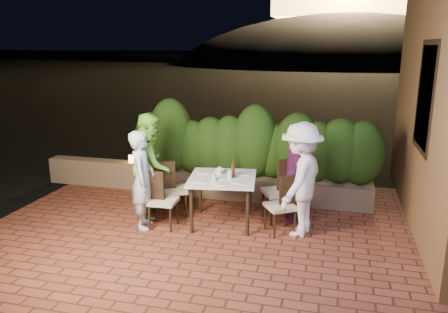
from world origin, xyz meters
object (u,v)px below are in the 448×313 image
(chair_left_front, at_px, (163,200))
(chair_left_back, at_px, (174,188))
(diner_green, at_px, (152,165))
(parapet_lamp, at_px, (131,159))
(chair_right_front, at_px, (280,205))
(diner_purple, at_px, (295,174))
(dining_table, at_px, (222,200))
(diner_blue, at_px, (143,180))
(diner_white, at_px, (301,180))
(beer_bottle, at_px, (233,168))
(chair_right_back, at_px, (278,190))
(bowl, at_px, (219,171))

(chair_left_front, distance_m, chair_left_back, 0.51)
(diner_green, height_order, parapet_lamp, diner_green)
(chair_right_front, distance_m, diner_purple, 0.64)
(dining_table, bearing_deg, parapet_lamp, 149.46)
(diner_blue, height_order, diner_white, diner_white)
(dining_table, relative_size, chair_right_front, 1.17)
(parapet_lamp, bearing_deg, chair_left_front, -50.87)
(diner_white, bearing_deg, beer_bottle, -82.20)
(chair_right_back, relative_size, diner_purple, 0.65)
(chair_right_front, height_order, diner_blue, diner_blue)
(bowl, relative_size, diner_purple, 0.11)
(chair_right_back, bearing_deg, bowl, -22.82)
(diner_white, bearing_deg, bowl, -88.73)
(dining_table, xyz_separation_m, beer_bottle, (0.15, 0.06, 0.51))
(diner_blue, bearing_deg, chair_right_back, -84.00)
(dining_table, distance_m, bowl, 0.49)
(chair_left_back, relative_size, parapet_lamp, 6.47)
(diner_green, bearing_deg, chair_right_front, -109.06)
(diner_green, bearing_deg, chair_left_front, -154.51)
(chair_right_back, distance_m, parapet_lamp, 3.11)
(chair_right_front, bearing_deg, parapet_lamp, -57.84)
(chair_left_back, relative_size, chair_right_back, 0.92)
(diner_green, relative_size, parapet_lamp, 11.98)
(dining_table, relative_size, parapet_lamp, 7.12)
(chair_left_front, relative_size, diner_white, 0.52)
(chair_right_back, height_order, diner_green, diner_green)
(dining_table, height_order, bowl, bowl)
(beer_bottle, relative_size, diner_white, 0.17)
(chair_left_back, bearing_deg, chair_left_front, -111.76)
(diner_blue, bearing_deg, chair_left_front, -93.08)
(diner_purple, bearing_deg, chair_left_back, -91.95)
(dining_table, xyz_separation_m, diner_blue, (-1.12, -0.43, 0.37))
(chair_right_back, relative_size, diner_white, 0.59)
(dining_table, bearing_deg, chair_right_back, 23.59)
(dining_table, height_order, diner_purple, diner_purple)
(diner_blue, distance_m, diner_purple, 2.34)
(bowl, xyz_separation_m, diner_purple, (1.18, 0.16, -0.01))
(chair_right_back, distance_m, diner_blue, 2.10)
(chair_right_back, bearing_deg, chair_right_front, 72.28)
(diner_blue, height_order, diner_green, diner_green)
(chair_right_front, xyz_separation_m, chair_right_back, (-0.09, 0.47, 0.06))
(chair_left_front, xyz_separation_m, diner_blue, (-0.29, -0.07, 0.31))
(chair_right_front, bearing_deg, dining_table, -40.55)
(beer_bottle, xyz_separation_m, chair_right_front, (0.76, -0.17, -0.46))
(bowl, bearing_deg, diner_white, -14.53)
(bowl, bearing_deg, diner_blue, -145.76)
(dining_table, xyz_separation_m, chair_right_front, (0.91, -0.11, 0.05))
(dining_table, xyz_separation_m, chair_right_back, (0.82, 0.36, 0.12))
(beer_bottle, bearing_deg, parapet_lamp, 152.33)
(beer_bottle, bearing_deg, chair_right_back, 23.93)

